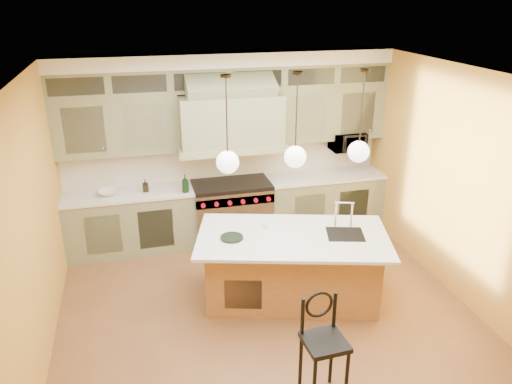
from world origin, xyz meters
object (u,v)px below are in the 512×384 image
object	(u,v)px
range	(232,211)
kitchen_island	(292,265)
counter_stool	(323,343)
microwave	(347,141)

from	to	relation	value
range	kitchen_island	world-z (taller)	kitchen_island
counter_stool	microwave	bearing A→B (deg)	60.40
microwave	kitchen_island	bearing A→B (deg)	-128.71
range	microwave	bearing A→B (deg)	3.12
kitchen_island	microwave	distance (m)	2.66
kitchen_island	microwave	bearing A→B (deg)	67.22
range	microwave	distance (m)	2.18
kitchen_island	counter_stool	bearing A→B (deg)	-82.57
range	counter_stool	xyz separation A→B (m)	(0.15, -3.51, 0.15)
kitchen_island	counter_stool	distance (m)	1.72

